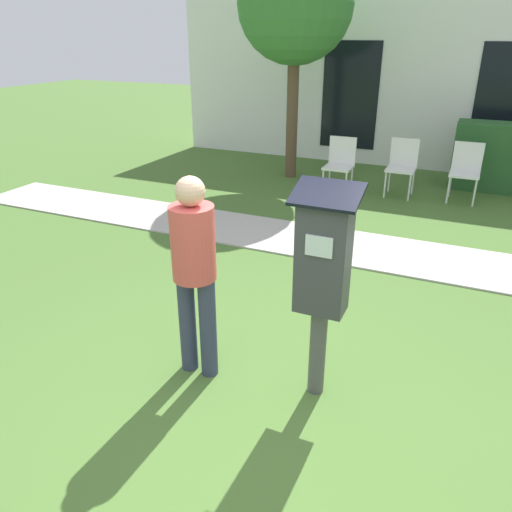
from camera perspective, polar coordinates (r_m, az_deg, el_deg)
The scene contains 9 objects.
ground_plane at distance 3.66m, azimuth 1.04°, elevation -17.90°, with size 40.00×40.00×0.00m, color #476B2D.
sidewalk at distance 6.27m, azimuth 12.46°, elevation 0.73°, with size 12.00×1.10×0.02m.
building_facade at distance 10.22m, azimuth 19.02°, elevation 18.27°, with size 10.00×0.26×3.20m.
parking_meter at distance 3.36m, azimuth 7.61°, elevation -1.37°, with size 0.44×0.31×1.59m.
person_standing at distance 3.62m, azimuth -7.07°, elevation -0.94°, with size 0.32×0.32×1.58m.
outdoor_chair_left at distance 8.39m, azimuth 9.60°, elevation 10.69°, with size 0.44×0.44×0.90m.
outdoor_chair_middle at distance 8.48m, azimuth 16.38°, elevation 10.20°, with size 0.44×0.44×0.90m.
outdoor_chair_right at distance 8.51m, azimuth 22.86°, elevation 9.33°, with size 0.44×0.44×0.90m.
tree at distance 9.06m, azimuth 4.52°, elevation 26.70°, with size 1.90×1.90×3.82m.
Camera 1 is at (1.04, -2.50, 2.46)m, focal length 35.00 mm.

